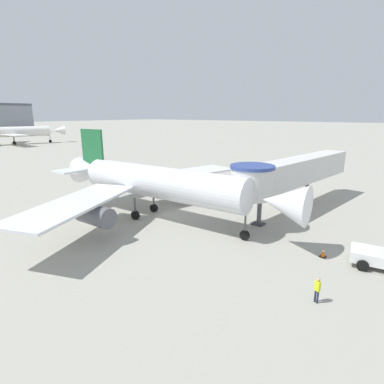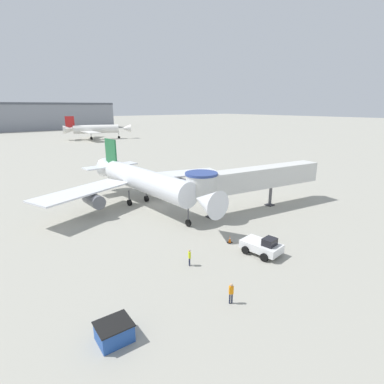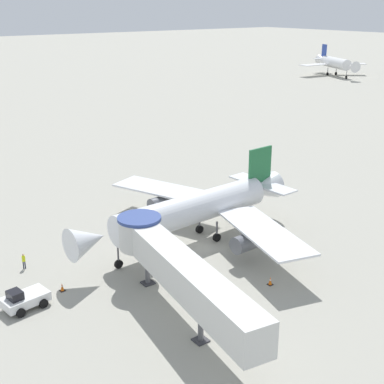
% 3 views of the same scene
% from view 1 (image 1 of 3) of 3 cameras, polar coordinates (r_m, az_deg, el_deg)
% --- Properties ---
extents(ground_plane, '(800.00, 800.00, 0.00)m').
position_cam_1_polar(ground_plane, '(32.58, -4.43, -4.60)').
color(ground_plane, '#9E9B8E').
extents(main_airplane, '(30.16, 27.62, 8.99)m').
position_cam_1_polar(main_airplane, '(31.01, -6.97, 1.70)').
color(main_airplane, silver).
rests_on(main_airplane, ground_plane).
extents(jet_bridge, '(21.74, 6.30, 6.18)m').
position_cam_1_polar(jet_bridge, '(34.57, 18.31, 3.55)').
color(jet_bridge, silver).
rests_on(jet_bridge, ground_plane).
extents(pushback_tug_white, '(2.94, 4.11, 1.90)m').
position_cam_1_polar(pushback_tug_white, '(25.72, 32.49, -10.40)').
color(pushback_tug_white, silver).
rests_on(pushback_tug_white, ground_plane).
extents(traffic_cone_starboard_wing, '(0.48, 0.48, 0.79)m').
position_cam_1_polar(traffic_cone_starboard_wing, '(40.74, 5.23, -0.09)').
color(traffic_cone_starboard_wing, black).
rests_on(traffic_cone_starboard_wing, ground_plane).
extents(traffic_cone_near_nose, '(0.48, 0.48, 0.79)m').
position_cam_1_polar(traffic_cone_near_nose, '(25.65, 23.72, -10.47)').
color(traffic_cone_near_nose, black).
rests_on(traffic_cone_near_nose, ground_plane).
extents(ground_crew_wing_walker, '(0.28, 0.35, 1.61)m').
position_cam_1_polar(ground_crew_wing_walker, '(19.64, 22.77, -16.57)').
color(ground_crew_wing_walker, '#1E2338').
rests_on(ground_crew_wing_walker, ground_plane).
extents(background_jet_red_tail, '(28.01, 26.46, 10.04)m').
position_cam_1_polar(background_jet_red_tail, '(126.19, -30.13, 9.91)').
color(background_jet_red_tail, white).
rests_on(background_jet_red_tail, ground_plane).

